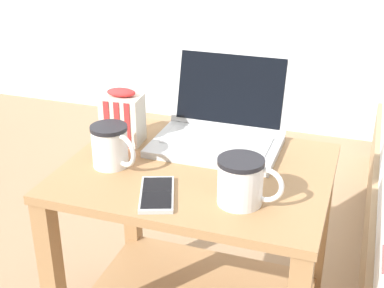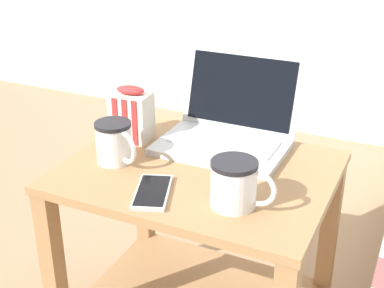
% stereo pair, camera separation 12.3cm
% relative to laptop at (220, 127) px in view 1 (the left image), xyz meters
% --- Properties ---
extents(bedside_table, '(0.64, 0.50, 0.56)m').
position_rel_laptop_xyz_m(bedside_table, '(-0.01, -0.16, -0.25)').
color(bedside_table, '#997047').
rests_on(bedside_table, ground_plane).
extents(laptop, '(0.33, 0.28, 0.22)m').
position_rel_laptop_xyz_m(laptop, '(0.00, 0.00, 0.00)').
color(laptop, '#B7BABC').
rests_on(laptop, bedside_table).
extents(mug_front_left, '(0.14, 0.10, 0.10)m').
position_rel_laptop_xyz_m(mug_front_left, '(0.13, -0.28, 0.01)').
color(mug_front_left, white).
rests_on(mug_front_left, bedside_table).
extents(mug_front_right, '(0.13, 0.09, 0.10)m').
position_rel_laptop_xyz_m(mug_front_right, '(-0.21, -0.22, 0.01)').
color(mug_front_right, white).
rests_on(mug_front_right, bedside_table).
extents(snack_bag, '(0.11, 0.09, 0.15)m').
position_rel_laptop_xyz_m(snack_bag, '(-0.24, -0.08, 0.02)').
color(snack_bag, silver).
rests_on(snack_bag, bedside_table).
extents(cell_phone, '(0.12, 0.17, 0.01)m').
position_rel_laptop_xyz_m(cell_phone, '(-0.05, -0.32, -0.04)').
color(cell_phone, '#B7BABC').
rests_on(cell_phone, bedside_table).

